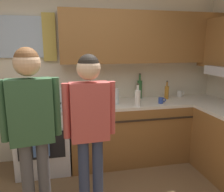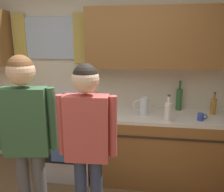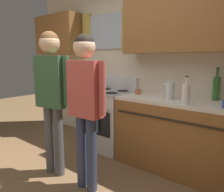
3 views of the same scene
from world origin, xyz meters
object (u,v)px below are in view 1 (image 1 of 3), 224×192
Objects in this scene: bottle_oil_amber at (167,92)px; bottle_wine_green at (140,89)px; adult_left at (31,118)px; cup_terracotta at (81,102)px; adult_in_plaid at (90,118)px; bottle_milk_white at (138,98)px; stove_oven at (44,137)px; mug_ceramic_white at (180,94)px; water_pitcher at (115,96)px; mug_cobalt_blue at (161,100)px.

bottle_wine_green is at bearing 161.29° from bottle_oil_amber.
adult_left reaches higher than bottle_wine_green.
cup_terracotta is at bearing -176.06° from bottle_oil_amber.
cup_terracotta is at bearing 90.66° from adult_in_plaid.
bottle_wine_green reaches higher than bottle_milk_white.
bottle_milk_white is at bearing -10.30° from stove_oven.
stove_oven is at bearing -174.48° from mug_ceramic_white.
bottle_milk_white is 0.34m from water_pitcher.
adult_left is (0.01, -1.04, 0.60)m from stove_oven.
adult_in_plaid reaches higher than mug_cobalt_blue.
adult_left is at bearing -147.72° from bottle_milk_white.
mug_cobalt_blue is at bearing -7.69° from cup_terracotta.
adult_in_plaid reaches higher than bottle_milk_white.
cup_terracotta is 0.49× the size of water_pitcher.
adult_left reaches higher than mug_ceramic_white.
adult_in_plaid is (-1.62, -1.22, 0.08)m from mug_ceramic_white.
stove_oven reaches higher than cup_terracotta.
adult_left reaches higher than cup_terracotta.
bottle_wine_green reaches higher than stove_oven.
adult_left is at bearing -134.94° from water_pitcher.
bottle_wine_green is at bearing 8.96° from stove_oven.
mug_ceramic_white is at bearing 36.13° from mug_cobalt_blue.
adult_in_plaid is (-0.47, -0.97, 0.02)m from water_pitcher.
bottle_milk_white is 0.18× the size of adult_left.
bottle_wine_green is 3.62× the size of cup_terracotta.
bottle_oil_amber is at bearing 8.96° from water_pitcher.
stove_oven is at bearing 169.70° from bottle_milk_white.
mug_ceramic_white is 2.03m from adult_in_plaid.
stove_oven is at bearing 177.79° from water_pitcher.
bottle_oil_amber is 0.17× the size of adult_left.
mug_ceramic_white reaches higher than cup_terracotta.
stove_oven is 8.76× the size of mug_ceramic_white.
bottle_wine_green is 0.50m from bottle_milk_white.
mug_cobalt_blue is 1.43m from adult_in_plaid.
water_pitcher is (-0.28, 0.19, -0.01)m from bottle_milk_white.
bottle_oil_amber is 1.35m from cup_terracotta.
mug_cobalt_blue is at bearing 12.22° from bottle_milk_white.
mug_cobalt_blue is 0.52× the size of water_pitcher.
bottle_oil_amber is at bearing -158.97° from mug_ceramic_white.
bottle_oil_amber is at bearing 3.94° from cup_terracotta.
adult_left is (-1.27, -0.80, 0.05)m from bottle_milk_white.
bottle_milk_white reaches higher than bottle_oil_amber.
bottle_milk_white is 1.51m from adult_left.
adult_in_plaid is (-0.93, -1.24, -0.02)m from bottle_wine_green.
adult_left is at bearing -151.86° from mug_cobalt_blue.
cup_terracotta is (-0.95, -0.23, -0.11)m from bottle_wine_green.
water_pitcher is 1.08m from adult_in_plaid.
adult_in_plaid reaches higher than stove_oven.
mug_ceramic_white is at bearing 7.11° from cup_terracotta.
water_pitcher is (-1.15, -0.25, 0.06)m from mug_ceramic_white.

